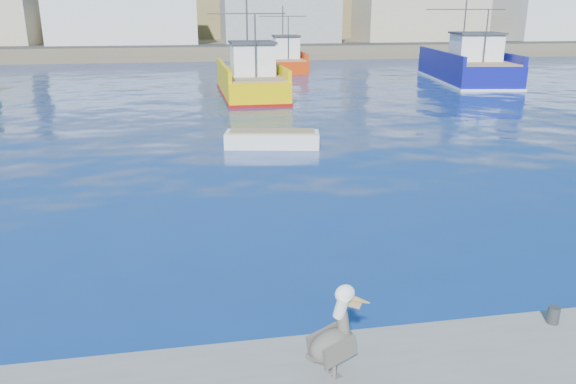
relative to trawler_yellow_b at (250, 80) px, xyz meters
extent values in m
plane|color=navy|center=(-1.57, -28.40, -1.05)|extent=(260.00, 260.00, 0.00)
cylinder|color=#4C4C4C|center=(1.43, -31.80, -0.40)|extent=(0.20, 0.20, 0.30)
cube|color=brown|center=(-1.57, 43.60, -0.25)|extent=(160.00, 30.00, 1.60)
cube|color=brown|center=(-1.57, 69.60, 4.95)|extent=(180.00, 40.00, 14.00)
cube|color=#2D2D2D|center=(-1.57, 32.60, 0.60)|extent=(150.00, 5.00, 0.10)
cube|color=silver|center=(-11.57, 38.60, 3.30)|extent=(18.00, 11.00, 5.50)
cube|color=gray|center=(8.43, 38.60, 3.80)|extent=(15.00, 10.00, 6.50)
cube|color=tan|center=(28.43, 38.60, 4.30)|extent=(17.00, 9.00, 7.50)
cube|color=silver|center=(48.43, 38.60, 3.55)|extent=(13.00, 10.00, 6.00)
cube|color=#E0B800|center=(0.00, 0.28, -0.32)|extent=(3.89, 11.23, 1.46)
cube|color=#E0B800|center=(1.82, 0.28, 0.76)|extent=(0.24, 11.00, 0.70)
cube|color=#E0B800|center=(-1.82, 0.28, 0.76)|extent=(0.24, 11.00, 0.70)
cube|color=maroon|center=(0.00, 0.28, -1.00)|extent=(3.96, 11.45, 0.25)
cube|color=#8C7251|center=(0.00, 0.28, 0.46)|extent=(3.58, 10.78, 0.10)
cube|color=white|center=(0.00, -1.40, 1.51)|extent=(2.72, 2.81, 2.00)
cube|color=#333338|center=(0.00, -1.40, 2.61)|extent=(2.91, 3.15, 0.15)
cylinder|color=#4C4C4C|center=(0.00, 1.41, 2.91)|extent=(0.12, 0.12, 5.00)
cylinder|color=#4C4C4C|center=(0.00, -3.09, 2.41)|extent=(0.10, 0.10, 4.00)
cylinder|color=#4C4C4C|center=(0.00, 1.41, 4.41)|extent=(5.43, 0.08, 0.08)
cube|color=navy|center=(18.87, 5.40, -0.16)|extent=(6.99, 14.22, 1.77)
cube|color=navy|center=(21.08, 5.02, 1.07)|extent=(2.53, 13.20, 0.70)
cube|color=navy|center=(16.67, 5.78, 1.07)|extent=(2.53, 13.20, 0.70)
cube|color=silver|center=(18.87, 5.40, -1.00)|extent=(7.13, 14.51, 0.25)
cube|color=#8C7251|center=(18.87, 5.40, 0.77)|extent=(6.53, 13.62, 0.10)
cube|color=white|center=(18.53, 3.38, 1.82)|extent=(3.86, 3.92, 2.00)
cube|color=#333338|center=(18.53, 3.38, 2.92)|extent=(4.17, 4.36, 0.15)
cylinder|color=#4C4C4C|center=(19.10, 6.74, 3.22)|extent=(0.14, 0.14, 5.00)
cylinder|color=#4C4C4C|center=(18.19, 1.37, 2.72)|extent=(0.12, 0.12, 4.00)
cylinder|color=#4C4C4C|center=(19.10, 6.74, 4.72)|extent=(6.59, 1.21, 0.08)
cube|color=red|center=(5.41, 17.17, -0.47)|extent=(3.62, 9.06, 1.17)
cube|color=red|center=(6.99, 17.12, 0.47)|extent=(0.46, 8.79, 0.70)
cube|color=red|center=(3.83, 17.21, 0.47)|extent=(0.46, 8.79, 0.70)
cube|color=#8C7251|center=(5.41, 17.17, 0.17)|extent=(3.34, 8.69, 0.10)
cube|color=white|center=(5.37, 15.82, 1.22)|extent=(2.42, 2.31, 2.00)
cube|color=#333338|center=(5.37, 15.82, 2.32)|extent=(2.59, 2.58, 0.15)
cylinder|color=#4C4C4C|center=(5.44, 18.06, 2.62)|extent=(0.12, 0.12, 5.00)
cylinder|color=#4C4C4C|center=(5.33, 14.48, 2.12)|extent=(0.10, 0.10, 4.00)
cylinder|color=#4C4C4C|center=(5.44, 18.06, 4.12)|extent=(4.71, 0.22, 0.08)
cube|color=silver|center=(-0.93, -15.86, -0.80)|extent=(4.21, 2.17, 0.80)
cube|color=#8C7251|center=(-0.93, -15.86, -0.37)|extent=(3.75, 1.80, 0.08)
cube|color=silver|center=(25.95, 10.67, -0.77)|extent=(4.34, 4.25, 0.90)
cube|color=#8C7251|center=(25.95, 10.67, -0.28)|extent=(3.78, 3.70, 0.09)
cylinder|color=#595451|center=(-2.63, -32.60, -0.42)|extent=(0.08, 0.08, 0.26)
cube|color=#595451|center=(-2.58, -32.58, -0.54)|extent=(0.16, 0.15, 0.01)
cylinder|color=#595451|center=(-2.69, -32.44, -0.42)|extent=(0.08, 0.08, 0.26)
cube|color=#595451|center=(-2.65, -32.43, -0.54)|extent=(0.16, 0.15, 0.01)
ellipsoid|color=#38332D|center=(-2.64, -32.51, -0.07)|extent=(0.88, 0.71, 0.53)
cube|color=#38332D|center=(-2.58, -32.71, -0.05)|extent=(0.57, 0.28, 0.38)
cube|color=#38332D|center=(-2.74, -32.33, -0.05)|extent=(0.57, 0.28, 0.38)
cube|color=#38332D|center=(-2.95, -32.64, -0.13)|extent=(0.24, 0.21, 0.11)
cylinder|color=#38332D|center=(-2.47, -32.44, 0.22)|extent=(0.27, 0.32, 0.42)
cylinder|color=white|center=(-2.52, -32.46, 0.53)|extent=(0.26, 0.31, 0.39)
ellipsoid|color=white|center=(-2.46, -32.44, 0.72)|extent=(0.38, 0.34, 0.26)
cone|color=gold|center=(-2.24, -32.35, 0.55)|extent=(0.54, 0.32, 0.36)
cube|color=tan|center=(-2.33, -32.38, 0.51)|extent=(0.31, 0.17, 0.23)
camera|label=1|loc=(-4.53, -39.28, 4.51)|focal=35.00mm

